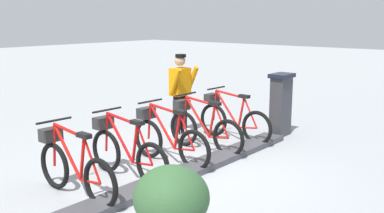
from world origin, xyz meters
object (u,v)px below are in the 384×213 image
at_px(bike_docked_0, 231,119).
at_px(worker_near_rack, 180,91).
at_px(payment_kiosk, 281,103).
at_px(planter_bush, 172,208).
at_px(bike_docked_3, 125,151).
at_px(bike_docked_1, 202,127).
at_px(bike_docked_2, 167,138).
at_px(bike_docked_4, 73,166).

bearing_deg(bike_docked_0, worker_near_rack, 14.94).
distance_m(payment_kiosk, bike_docked_0, 1.12).
height_order(payment_kiosk, planter_bush, payment_kiosk).
distance_m(payment_kiosk, bike_docked_3, 3.79).
bearing_deg(planter_bush, payment_kiosk, -73.08).
xyz_separation_m(bike_docked_0, bike_docked_1, (0.00, 0.94, 0.00)).
height_order(bike_docked_2, bike_docked_4, same).
height_order(bike_docked_1, planter_bush, bike_docked_1).
height_order(bike_docked_3, bike_docked_4, same).
distance_m(bike_docked_1, bike_docked_2, 0.94).
distance_m(payment_kiosk, planter_bush, 5.24).
relative_size(bike_docked_0, bike_docked_4, 1.00).
bearing_deg(bike_docked_2, bike_docked_3, 90.00).
distance_m(bike_docked_1, planter_bush, 3.78).
bearing_deg(bike_docked_3, bike_docked_2, -90.00).
distance_m(bike_docked_0, planter_bush, 4.59).
bearing_deg(bike_docked_2, payment_kiosk, -101.53).
bearing_deg(worker_near_rack, planter_bush, 129.91).
distance_m(bike_docked_3, planter_bush, 2.46).
xyz_separation_m(bike_docked_3, worker_near_rack, (1.08, -2.52, 0.48)).
relative_size(payment_kiosk, bike_docked_0, 0.74).
xyz_separation_m(bike_docked_1, bike_docked_4, (0.00, 2.81, 0.00)).
relative_size(bike_docked_1, planter_bush, 1.77).
distance_m(payment_kiosk, bike_docked_2, 2.87).
height_order(bike_docked_2, worker_near_rack, worker_near_rack).
relative_size(payment_kiosk, bike_docked_1, 0.74).
bearing_deg(bike_docked_0, bike_docked_4, 90.00).
relative_size(bike_docked_4, worker_near_rack, 1.04).
height_order(bike_docked_1, bike_docked_4, same).
xyz_separation_m(bike_docked_4, worker_near_rack, (1.08, -3.46, 0.48)).
bearing_deg(bike_docked_1, bike_docked_0, -90.00).
height_order(bike_docked_0, planter_bush, bike_docked_0).
bearing_deg(bike_docked_2, worker_near_rack, -55.79).
relative_size(payment_kiosk, worker_near_rack, 0.77).
bearing_deg(bike_docked_4, bike_docked_1, -90.00).
xyz_separation_m(bike_docked_1, planter_bush, (-2.10, 3.15, 0.11)).
bearing_deg(payment_kiosk, bike_docked_0, 58.44).
distance_m(bike_docked_2, planter_bush, 3.05).
relative_size(bike_docked_0, planter_bush, 1.77).
bearing_deg(bike_docked_0, bike_docked_1, 90.00).
bearing_deg(bike_docked_4, planter_bush, 170.84).
relative_size(bike_docked_3, worker_near_rack, 1.04).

